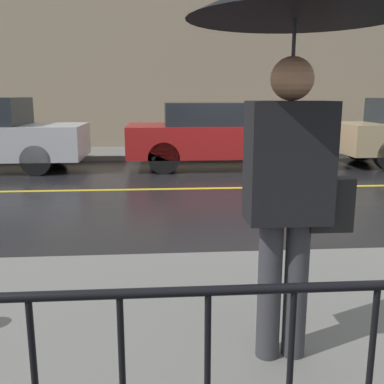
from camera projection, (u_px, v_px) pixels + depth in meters
ground_plane at (242, 188)px, 8.08m from camera, size 80.00×80.00×0.00m
sidewalk_near at (384, 332)px, 3.04m from camera, size 28.00×3.00×0.12m
sidewalk_far at (211, 152)px, 12.66m from camera, size 28.00×2.12×0.12m
lane_marking at (242, 188)px, 8.07m from camera, size 25.20×0.12×0.01m
building_storefront at (207, 72)px, 13.36m from camera, size 28.00×0.30×4.65m
pedestrian at (294, 54)px, 2.31m from camera, size 1.12×1.12×2.14m
car_red at (218, 134)px, 10.28m from camera, size 4.22×1.81×1.47m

